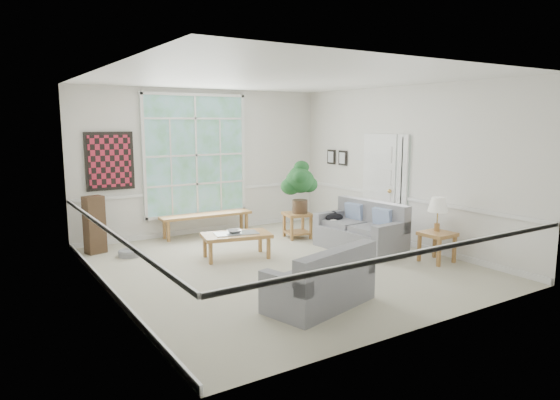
# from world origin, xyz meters

# --- Properties ---
(floor) EXTENTS (5.50, 6.00, 0.01)m
(floor) POSITION_xyz_m (0.00, 0.00, -0.01)
(floor) COLOR #AFAA93
(floor) RESTS_ON ground
(ceiling) EXTENTS (5.50, 6.00, 0.02)m
(ceiling) POSITION_xyz_m (0.00, 0.00, 3.00)
(ceiling) COLOR white
(ceiling) RESTS_ON ground
(wall_back) EXTENTS (5.50, 0.02, 3.00)m
(wall_back) POSITION_xyz_m (0.00, 3.00, 1.50)
(wall_back) COLOR silver
(wall_back) RESTS_ON ground
(wall_front) EXTENTS (5.50, 0.02, 3.00)m
(wall_front) POSITION_xyz_m (0.00, -3.00, 1.50)
(wall_front) COLOR silver
(wall_front) RESTS_ON ground
(wall_left) EXTENTS (0.02, 6.00, 3.00)m
(wall_left) POSITION_xyz_m (-2.75, 0.00, 1.50)
(wall_left) COLOR silver
(wall_left) RESTS_ON ground
(wall_right) EXTENTS (0.02, 6.00, 3.00)m
(wall_right) POSITION_xyz_m (2.75, 0.00, 1.50)
(wall_right) COLOR silver
(wall_right) RESTS_ON ground
(window_back) EXTENTS (2.30, 0.08, 2.40)m
(window_back) POSITION_xyz_m (-0.20, 2.96, 1.65)
(window_back) COLOR white
(window_back) RESTS_ON wall_back
(entry_door) EXTENTS (0.08, 0.90, 2.10)m
(entry_door) POSITION_xyz_m (2.71, 0.60, 1.05)
(entry_door) COLOR white
(entry_door) RESTS_ON floor
(door_sidelight) EXTENTS (0.08, 0.26, 1.90)m
(door_sidelight) POSITION_xyz_m (2.71, -0.03, 1.15)
(door_sidelight) COLOR white
(door_sidelight) RESTS_ON wall_right
(wall_art) EXTENTS (0.90, 0.06, 1.10)m
(wall_art) POSITION_xyz_m (-1.95, 2.95, 1.60)
(wall_art) COLOR maroon
(wall_art) RESTS_ON wall_back
(wall_frame_near) EXTENTS (0.04, 0.26, 0.32)m
(wall_frame_near) POSITION_xyz_m (2.71, 1.75, 1.55)
(wall_frame_near) COLOR black
(wall_frame_near) RESTS_ON wall_right
(wall_frame_far) EXTENTS (0.04, 0.26, 0.32)m
(wall_frame_far) POSITION_xyz_m (2.71, 2.15, 1.55)
(wall_frame_far) COLOR black
(wall_frame_far) RESTS_ON wall_right
(loveseat_right) EXTENTS (0.98, 1.70, 0.89)m
(loveseat_right) POSITION_xyz_m (1.73, 0.04, 0.44)
(loveseat_right) COLOR gray
(loveseat_right) RESTS_ON floor
(loveseat_front) EXTENTS (1.59, 1.09, 0.78)m
(loveseat_front) POSITION_xyz_m (-0.58, -1.80, 0.39)
(loveseat_front) COLOR gray
(loveseat_front) RESTS_ON floor
(coffee_table) EXTENTS (1.27, 0.87, 0.43)m
(coffee_table) POSITION_xyz_m (-0.42, 0.79, 0.22)
(coffee_table) COLOR #A5733D
(coffee_table) RESTS_ON floor
(pewter_bowl) EXTENTS (0.29, 0.29, 0.07)m
(pewter_bowl) POSITION_xyz_m (-0.43, 0.82, 0.47)
(pewter_bowl) COLOR gray
(pewter_bowl) RESTS_ON coffee_table
(window_bench) EXTENTS (1.94, 0.46, 0.45)m
(window_bench) POSITION_xyz_m (-0.14, 2.65, 0.22)
(window_bench) COLOR #A5733D
(window_bench) RESTS_ON floor
(end_table) EXTENTS (0.61, 0.61, 0.52)m
(end_table) POSITION_xyz_m (1.33, 1.46, 0.26)
(end_table) COLOR #A5733D
(end_table) RESTS_ON floor
(houseplant) EXTENTS (0.84, 0.84, 1.07)m
(houseplant) POSITION_xyz_m (1.36, 1.42, 1.05)
(houseplant) COLOR #1B4D21
(houseplant) RESTS_ON end_table
(side_table) EXTENTS (0.52, 0.52, 0.51)m
(side_table) POSITION_xyz_m (2.30, -1.25, 0.26)
(side_table) COLOR #A5733D
(side_table) RESTS_ON floor
(table_lamp) EXTENTS (0.41, 0.41, 0.57)m
(table_lamp) POSITION_xyz_m (2.37, -1.17, 0.80)
(table_lamp) COLOR white
(table_lamp) RESTS_ON side_table
(pet_bed) EXTENTS (0.44, 0.44, 0.12)m
(pet_bed) POSITION_xyz_m (-1.95, 1.89, 0.06)
(pet_bed) COLOR slate
(pet_bed) RESTS_ON floor
(floor_speaker) EXTENTS (0.38, 0.33, 1.03)m
(floor_speaker) POSITION_xyz_m (-2.40, 2.44, 0.52)
(floor_speaker) COLOR #422E1D
(floor_speaker) RESTS_ON floor
(cat) EXTENTS (0.45, 0.41, 0.18)m
(cat) POSITION_xyz_m (1.59, 0.61, 0.54)
(cat) COLOR black
(cat) RESTS_ON loveseat_right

